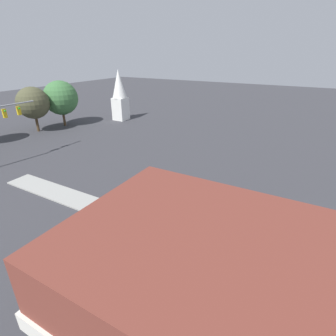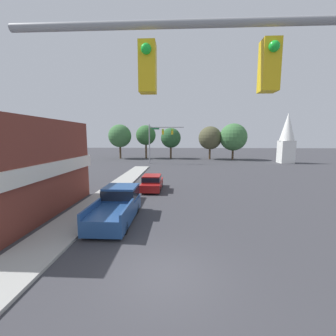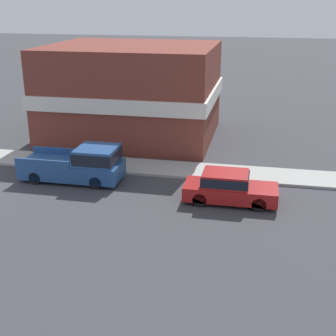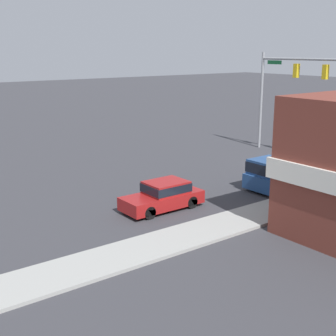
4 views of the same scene
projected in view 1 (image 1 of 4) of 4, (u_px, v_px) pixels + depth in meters
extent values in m
plane|color=#38383D|center=(334.00, 237.00, 19.66)|extent=(200.00, 200.00, 0.00)
cube|color=#9E9E99|center=(336.00, 292.00, 15.10)|extent=(2.40, 60.00, 0.14)
cylinder|color=gray|center=(8.00, 105.00, 31.18)|extent=(6.52, 0.18, 0.18)
cube|color=gold|center=(5.00, 113.00, 30.99)|extent=(0.36, 0.36, 1.05)
sphere|color=green|center=(5.00, 111.00, 30.77)|extent=(0.22, 0.22, 0.22)
cube|color=gold|center=(19.00, 111.00, 32.40)|extent=(0.36, 0.36, 1.05)
sphere|color=green|center=(19.00, 108.00, 32.18)|extent=(0.22, 0.22, 0.22)
cylinder|color=black|center=(148.00, 200.00, 24.01)|extent=(0.22, 0.66, 0.66)
cylinder|color=black|center=(157.00, 193.00, 25.25)|extent=(0.22, 0.66, 0.66)
cylinder|color=black|center=(174.00, 208.00, 22.79)|extent=(0.22, 0.66, 0.66)
cylinder|color=black|center=(182.00, 200.00, 24.04)|extent=(0.22, 0.66, 0.66)
cube|color=maroon|center=(165.00, 198.00, 23.94)|extent=(1.78, 4.36, 0.67)
cube|color=maroon|center=(167.00, 192.00, 23.56)|extent=(1.64, 2.09, 0.62)
cube|color=black|center=(167.00, 192.00, 23.56)|extent=(1.66, 2.17, 0.44)
cylinder|color=black|center=(230.00, 237.00, 19.25)|extent=(0.22, 0.66, 0.66)
cylinder|color=black|center=(237.00, 223.00, 20.78)|extent=(0.22, 0.66, 0.66)
cylinder|color=black|center=(277.00, 252.00, 17.77)|extent=(0.22, 0.66, 0.66)
cylinder|color=black|center=(281.00, 236.00, 19.30)|extent=(0.22, 0.66, 0.66)
cube|color=navy|center=(256.00, 233.00, 19.16)|extent=(2.15, 5.31, 0.85)
cube|color=navy|center=(238.00, 218.00, 19.46)|extent=(2.04, 2.02, 0.85)
cube|color=black|center=(238.00, 218.00, 19.46)|extent=(2.06, 2.10, 0.60)
cube|color=navy|center=(271.00, 240.00, 17.59)|extent=(0.12, 2.99, 0.35)
cube|color=navy|center=(276.00, 224.00, 19.20)|extent=(0.12, 2.99, 0.35)
cube|color=brown|center=(198.00, 291.00, 11.56)|extent=(9.27, 10.95, 6.18)
cube|color=silver|center=(198.00, 292.00, 11.58)|extent=(9.57, 11.25, 0.90)
cube|color=white|center=(121.00, 109.00, 52.71)|extent=(2.54, 2.54, 4.37)
cone|color=white|center=(119.00, 84.00, 50.73)|extent=(2.79, 2.79, 5.35)
cylinder|color=#4C3823|center=(37.00, 124.00, 45.31)|extent=(0.44, 0.44, 2.52)
sphere|color=#4C4C33|center=(33.00, 103.00, 43.83)|extent=(5.28, 5.28, 5.28)
cylinder|color=#4C3823|center=(64.00, 119.00, 49.02)|extent=(0.44, 0.44, 2.35)
sphere|color=#3D703D|center=(61.00, 98.00, 47.43)|extent=(6.07, 6.07, 6.07)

